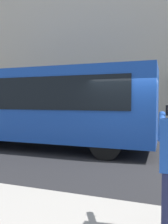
{
  "coord_description": "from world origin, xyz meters",
  "views": [
    {
      "loc": [
        -0.95,
        7.37,
        1.85
      ],
      "look_at": [
        1.76,
        -0.44,
        1.45
      ],
      "focal_mm": 37.1,
      "sensor_mm": 36.0,
      "label": 1
    }
  ],
  "objects": [
    {
      "name": "ground_plane",
      "position": [
        0.0,
        0.0,
        0.0
      ],
      "size": [
        60.0,
        60.0,
        0.0
      ],
      "primitive_type": "plane",
      "color": "#232326"
    },
    {
      "name": "building_facade_far",
      "position": [
        -0.02,
        -6.8,
        5.99
      ],
      "size": [
        28.0,
        1.55,
        12.0
      ],
      "color": "beige",
      "rests_on": "ground_plane"
    },
    {
      "name": "red_bus",
      "position": [
        3.78,
        -0.72,
        1.68
      ],
      "size": [
        9.05,
        2.54,
        3.08
      ],
      "color": "#1947AD",
      "rests_on": "ground_plane"
    }
  ]
}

